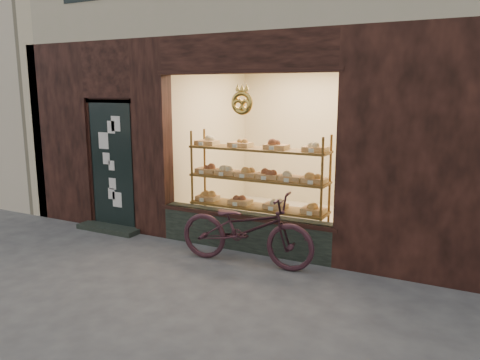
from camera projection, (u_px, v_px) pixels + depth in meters
The scene contains 3 objects.
ground at pixel (125, 299), 5.30m from camera, with size 90.00×90.00×0.00m, color #3F3E40.
display_shelf at pixel (258, 187), 7.15m from camera, with size 2.20×0.45×1.70m.
bicycle at pixel (246, 229), 6.27m from camera, with size 0.66×1.89×0.99m, color #341A22.
Camera 1 is at (3.43, -3.79, 2.33)m, focal length 35.00 mm.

